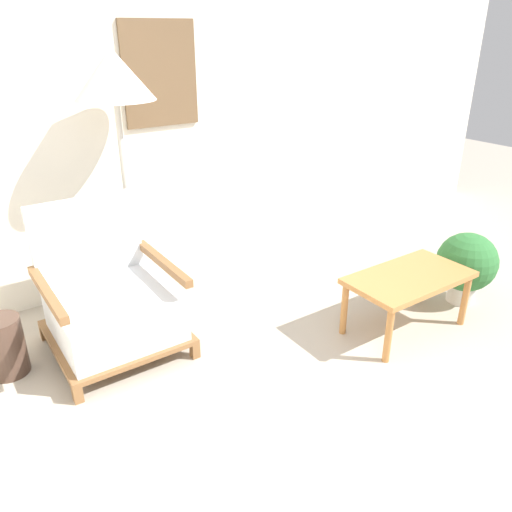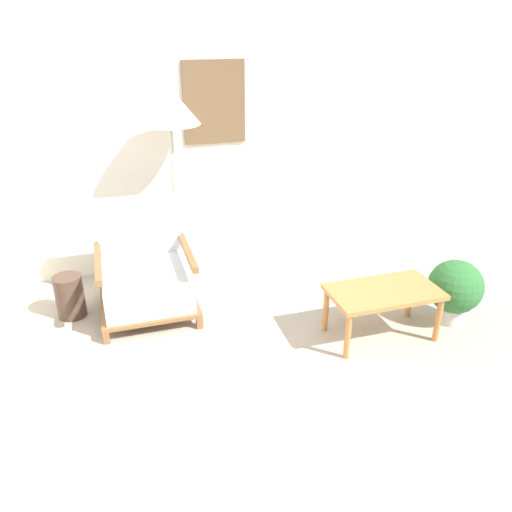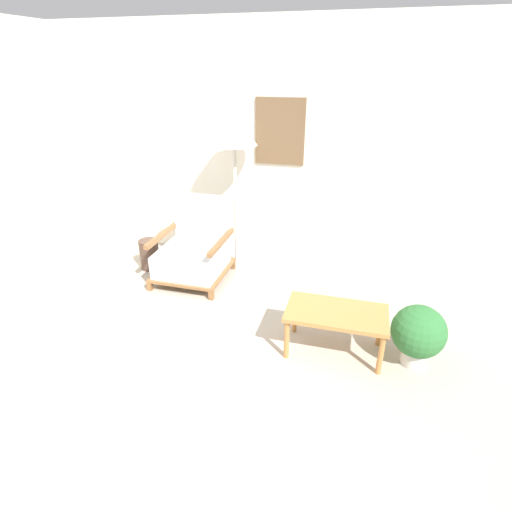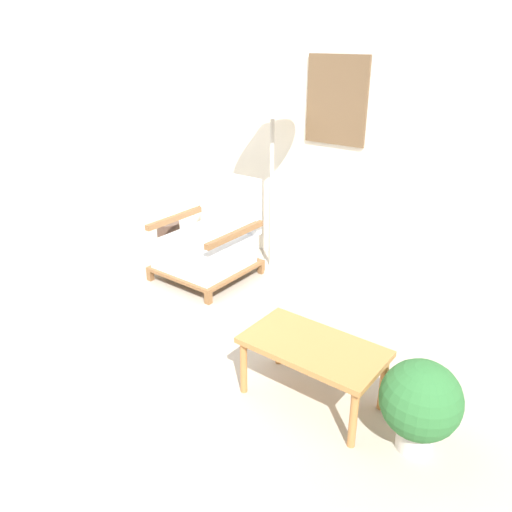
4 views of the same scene
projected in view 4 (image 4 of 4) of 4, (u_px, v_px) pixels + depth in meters
The scene contains 7 objects.
ground_plane at pixel (118, 388), 3.16m from camera, with size 14.00×14.00×0.00m, color #A89E8E.
wall_back at pixel (322, 122), 4.34m from camera, with size 8.00×0.09×2.70m.
armchair at pixel (209, 244), 4.53m from camera, with size 0.76×0.78×0.90m.
floor_lamp at pixel (273, 103), 4.19m from camera, with size 0.51×0.51×1.74m.
coffee_table at pixel (313, 352), 2.92m from camera, with size 0.83×0.46×0.40m.
vase at pixel (169, 239), 4.98m from camera, with size 0.23×0.23×0.36m, color #473328.
potted_plant at pixel (420, 402), 2.59m from camera, with size 0.43×0.43×0.53m.
Camera 4 is at (2.25, -1.49, 2.05)m, focal length 35.00 mm.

